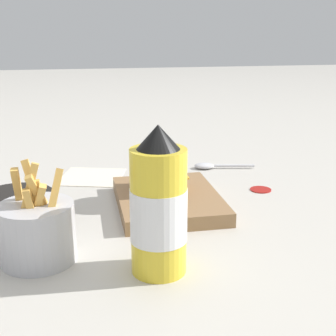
{
  "coord_description": "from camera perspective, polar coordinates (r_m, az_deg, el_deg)",
  "views": [
    {
      "loc": [
        -0.85,
        0.22,
        0.32
      ],
      "look_at": [
        -0.05,
        0.06,
        0.08
      ],
      "focal_mm": 50.0,
      "sensor_mm": 36.0,
      "label": 1
    }
  ],
  "objects": [
    {
      "name": "ground_plane",
      "position": [
        0.94,
        3.31,
        -3.41
      ],
      "size": [
        6.0,
        6.0,
        0.0
      ],
      "primitive_type": "plane",
      "color": "#B7B2A8"
    },
    {
      "name": "serving_board",
      "position": [
        0.88,
        0.0,
        -3.92
      ],
      "size": [
        0.24,
        0.19,
        0.03
      ],
      "color": "olive",
      "rests_on": "ground_plane"
    },
    {
      "name": "burger",
      "position": [
        0.88,
        -0.87,
        0.35
      ],
      "size": [
        0.09,
        0.09,
        0.1
      ],
      "color": "tan",
      "rests_on": "serving_board"
    },
    {
      "name": "ketchup_bottle",
      "position": [
        0.63,
        -1.16,
        -4.88
      ],
      "size": [
        0.08,
        0.08,
        0.21
      ],
      "color": "yellow",
      "rests_on": "ground_plane"
    },
    {
      "name": "fries_basket",
      "position": [
        0.7,
        -15.66,
        -7.34
      ],
      "size": [
        0.11,
        0.11,
        0.15
      ],
      "color": "#B7B7BC",
      "rests_on": "ground_plane"
    },
    {
      "name": "side_bowl",
      "position": [
        0.85,
        -17.95,
        -4.53
      ],
      "size": [
        0.13,
        0.13,
        0.05
      ],
      "color": "black",
      "rests_on": "ground_plane"
    },
    {
      "name": "spoon",
      "position": [
        1.12,
        5.12,
        0.27
      ],
      "size": [
        0.05,
        0.14,
        0.01
      ],
      "rotation": [
        0.0,
        0.0,
        1.38
      ],
      "color": "silver",
      "rests_on": "ground_plane"
    },
    {
      "name": "ketchup_puddle",
      "position": [
        0.99,
        11.24,
        -2.55
      ],
      "size": [
        0.04,
        0.04,
        0.0
      ],
      "color": "#9E140F",
      "rests_on": "ground_plane"
    },
    {
      "name": "parchment_square",
      "position": [
        1.06,
        -9.31,
        -1.03
      ],
      "size": [
        0.17,
        0.17,
        0.0
      ],
      "color": "beige",
      "rests_on": "ground_plane"
    }
  ]
}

